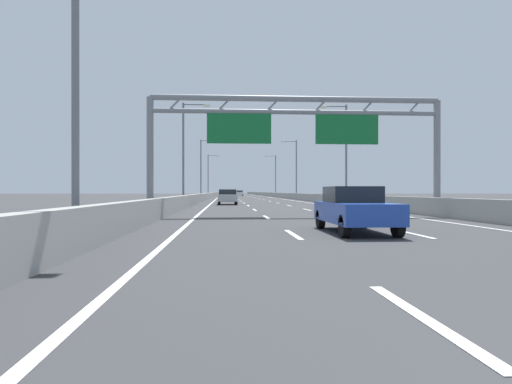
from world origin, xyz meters
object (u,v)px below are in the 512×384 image
(streetlamp_right_distant, at_px, (275,173))
(streetlamp_right_mid, at_px, (344,148))
(streetlamp_left_near, at_px, (85,34))
(white_car, at_px, (240,193))
(silver_car, at_px, (228,197))
(black_car, at_px, (228,195))
(sign_gantry, at_px, (296,125))
(streetlamp_left_far, at_px, (202,165))
(streetlamp_left_distant, at_px, (209,173))
(blue_car, at_px, (354,209))
(orange_car, at_px, (226,193))
(streetlamp_right_far, at_px, (295,166))
(streetlamp_left_mid, at_px, (186,147))

(streetlamp_right_distant, bearing_deg, streetlamp_right_mid, -90.00)
(streetlamp_left_near, xyz_separation_m, white_car, (7.60, 115.35, -4.65))
(streetlamp_right_distant, relative_size, silver_car, 2.14)
(streetlamp_right_distant, bearing_deg, black_car, -102.77)
(sign_gantry, height_order, black_car, sign_gantry)
(streetlamp_left_far, bearing_deg, white_car, 81.83)
(streetlamp_left_distant, xyz_separation_m, streetlamp_right_distant, (14.93, 0.00, 0.00))
(sign_gantry, height_order, streetlamp_right_mid, streetlamp_right_mid)
(blue_car, bearing_deg, streetlamp_right_distant, 85.49)
(white_car, bearing_deg, orange_car, 111.98)
(streetlamp_left_distant, distance_m, orange_car, 31.23)
(sign_gantry, relative_size, silver_car, 3.56)
(sign_gantry, relative_size, streetlamp_left_near, 1.66)
(sign_gantry, distance_m, streetlamp_right_far, 50.80)
(streetlamp_right_far, relative_size, silver_car, 2.14)
(streetlamp_left_far, xyz_separation_m, silver_car, (3.88, -30.68, -4.66))
(streetlamp_left_distant, relative_size, blue_car, 2.18)
(streetlamp_right_far, height_order, streetlamp_left_distant, same)
(white_car, bearing_deg, streetlamp_left_mid, -95.16)
(streetlamp_left_near, distance_m, black_car, 45.88)
(streetlamp_right_far, bearing_deg, streetlamp_left_far, 180.00)
(streetlamp_right_far, height_order, silver_car, streetlamp_right_far)
(silver_car, bearing_deg, streetlamp_left_far, 97.21)
(streetlamp_left_far, xyz_separation_m, streetlamp_right_far, (14.93, 0.00, 0.00))
(streetlamp_right_far, bearing_deg, streetlamp_right_distant, 90.00)
(black_car, bearing_deg, silver_car, -90.51)
(streetlamp_right_distant, height_order, silver_car, streetlamp_right_distant)
(sign_gantry, relative_size, streetlamp_right_far, 1.66)
(streetlamp_right_mid, distance_m, streetlamp_left_distant, 64.21)
(streetlamp_left_mid, xyz_separation_m, orange_car, (3.99, 93.07, -4.64))
(sign_gantry, distance_m, orange_car, 112.21)
(streetlamp_right_far, xyz_separation_m, silver_car, (-11.05, -30.68, -4.66))
(streetlamp_left_near, height_order, silver_car, streetlamp_left_near)
(streetlamp_left_mid, height_order, orange_car, streetlamp_left_mid)
(black_car, distance_m, white_car, 69.98)
(sign_gantry, xyz_separation_m, orange_car, (-3.44, 112.09, -4.04))
(sign_gantry, height_order, blue_car, sign_gantry)
(sign_gantry, bearing_deg, silver_car, 100.27)
(silver_car, bearing_deg, streetlamp_left_mid, -171.99)
(streetlamp_right_far, xyz_separation_m, white_car, (-7.33, 52.91, -4.65))
(streetlamp_left_near, distance_m, streetlamp_left_mid, 31.22)
(streetlamp_left_mid, xyz_separation_m, white_car, (7.60, 84.13, -4.65))
(streetlamp_left_far, distance_m, white_car, 53.65)
(orange_car, bearing_deg, white_car, -68.02)
(streetlamp_left_near, bearing_deg, orange_car, 88.16)
(orange_car, bearing_deg, streetlamp_right_far, -79.97)
(sign_gantry, height_order, streetlamp_right_distant, streetlamp_right_distant)
(black_car, distance_m, orange_car, 78.82)
(streetlamp_left_distant, height_order, silver_car, streetlamp_left_distant)
(streetlamp_right_far, xyz_separation_m, orange_car, (-10.94, 61.84, -4.64))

